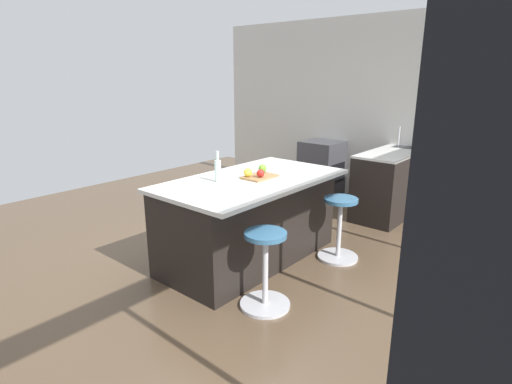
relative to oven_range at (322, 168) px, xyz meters
The scene contains 12 objects.
ground_plane 2.86m from the oven_range, 12.38° to the left, with size 8.09×8.09×0.00m, color brown.
interior_partition_left 1.19m from the oven_range, 120.01° to the left, with size 0.12×5.72×2.81m.
sink_cabinet 1.31m from the oven_range, 90.19° to the left, with size 1.92×0.60×1.20m.
oven_range is the anchor object (origin of this frame).
kitchen_island 2.79m from the oven_range, 15.61° to the left, with size 2.01×1.12×0.92m.
stool_by_window 2.54m from the oven_range, 36.00° to the left, with size 0.44×0.44×0.69m.
stool_middle 3.64m from the oven_range, 24.18° to the left, with size 0.44×0.44×0.69m.
cutting_board 2.78m from the oven_range, 17.79° to the left, with size 0.36×0.24×0.02m, color olive.
apple_red 2.84m from the oven_range, 18.35° to the left, with size 0.08×0.08×0.08m, color red.
apple_yellow 2.88m from the oven_range, 15.78° to the left, with size 0.09×0.09×0.09m, color gold.
apple_green 2.65m from the oven_range, 17.13° to the left, with size 0.09×0.09×0.09m, color #609E2D.
water_bottle 3.13m from the oven_range, 11.80° to the left, with size 0.06×0.06×0.31m.
Camera 1 is at (3.02, 2.88, 1.96)m, focal length 28.79 mm.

